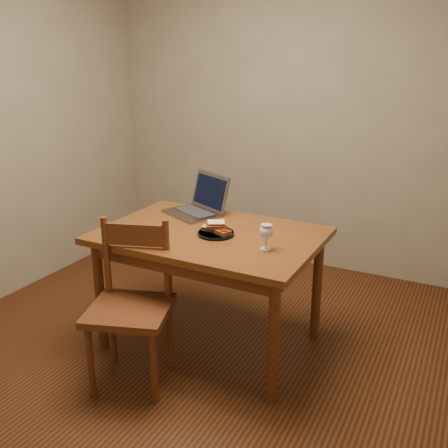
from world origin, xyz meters
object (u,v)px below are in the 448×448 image
at_px(table, 210,246).
at_px(plate, 216,234).
at_px(laptop, 200,203).
at_px(chair, 130,299).
at_px(milk_glass, 266,237).

distance_m(table, plate, 0.11).
bearing_deg(laptop, table, -26.59).
xyz_separation_m(table, plate, (0.05, -0.03, 0.09)).
bearing_deg(chair, plate, 45.20).
relative_size(chair, plate, 2.48).
xyz_separation_m(chair, plate, (0.25, 0.52, 0.25)).
height_order(milk_glass, laptop, laptop).
bearing_deg(milk_glass, laptop, 147.16).
relative_size(plate, laptop, 0.48).
relative_size(plate, milk_glass, 1.49).
distance_m(table, chair, 0.60).
distance_m(milk_glass, laptop, 0.78).
bearing_deg(laptop, chair, -61.31).
distance_m(table, laptop, 0.43).
height_order(plate, laptop, laptop).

